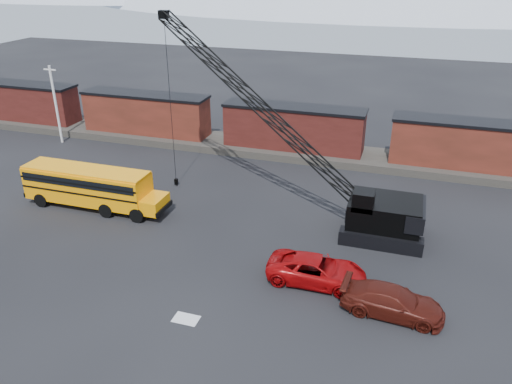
% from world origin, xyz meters
% --- Properties ---
extents(ground, '(160.00, 160.00, 0.00)m').
position_xyz_m(ground, '(0.00, 0.00, 0.00)').
color(ground, black).
rests_on(ground, ground).
extents(gravel_berm, '(120.00, 5.00, 0.70)m').
position_xyz_m(gravel_berm, '(0.00, 22.00, 0.35)').
color(gravel_berm, '#46403A').
rests_on(gravel_berm, ground).
extents(boxcar_west_far, '(13.70, 3.10, 4.17)m').
position_xyz_m(boxcar_west_far, '(-32.00, 22.00, 2.76)').
color(boxcar_west_far, '#4E1A16').
rests_on(boxcar_west_far, gravel_berm).
extents(boxcar_west_near, '(13.70, 3.10, 4.17)m').
position_xyz_m(boxcar_west_near, '(-16.00, 22.00, 2.76)').
color(boxcar_west_near, '#411C12').
rests_on(boxcar_west_near, gravel_berm).
extents(boxcar_mid, '(13.70, 3.10, 4.17)m').
position_xyz_m(boxcar_mid, '(0.00, 22.00, 2.76)').
color(boxcar_mid, '#4E1A16').
rests_on(boxcar_mid, gravel_berm).
extents(boxcar_east_near, '(13.70, 3.10, 4.17)m').
position_xyz_m(boxcar_east_near, '(16.00, 22.00, 2.76)').
color(boxcar_east_near, '#411C12').
rests_on(boxcar_east_near, gravel_berm).
extents(utility_pole, '(1.40, 0.24, 8.00)m').
position_xyz_m(utility_pole, '(-24.00, 18.00, 4.15)').
color(utility_pole, silver).
rests_on(utility_pole, ground).
extents(snow_patch, '(1.40, 0.90, 0.02)m').
position_xyz_m(snow_patch, '(0.50, -4.00, 0.01)').
color(snow_patch, silver).
rests_on(snow_patch, ground).
extents(school_bus, '(11.65, 2.65, 3.19)m').
position_xyz_m(school_bus, '(-11.98, 6.02, 1.79)').
color(school_bus, '#FB9505').
rests_on(school_bus, ground).
extents(red_pickup, '(5.91, 2.77, 1.64)m').
position_xyz_m(red_pickup, '(6.50, 1.52, 0.82)').
color(red_pickup, '#A4070A').
rests_on(red_pickup, ground).
extents(maroon_suv, '(5.67, 2.62, 1.61)m').
position_xyz_m(maroon_suv, '(11.01, -0.16, 0.80)').
color(maroon_suv, '#46130C').
rests_on(maroon_suv, ground).
extents(crawler_crane, '(20.73, 6.03, 14.36)m').
position_xyz_m(crawler_crane, '(0.53, 10.01, 7.86)').
color(crawler_crane, black).
rests_on(crawler_crane, ground).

